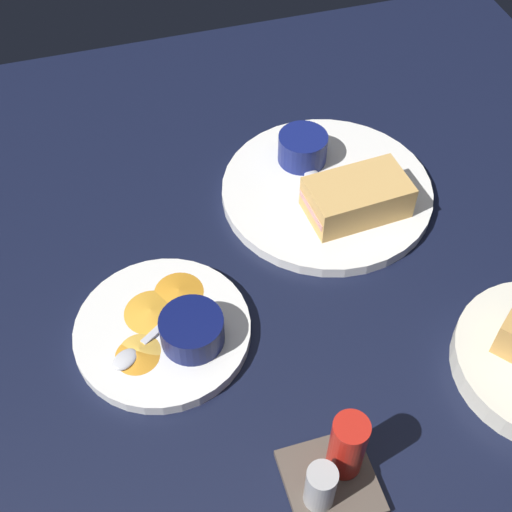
% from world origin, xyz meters
% --- Properties ---
extents(ground_plane, '(1.10, 1.10, 0.03)m').
position_xyz_m(ground_plane, '(0.00, 0.00, -0.01)').
color(ground_plane, black).
extents(plate_sandwich_main, '(0.29, 0.29, 0.02)m').
position_xyz_m(plate_sandwich_main, '(-0.08, -0.11, 0.01)').
color(plate_sandwich_main, white).
rests_on(plate_sandwich_main, ground_plane).
extents(sandwich_half_near, '(0.14, 0.09, 0.05)m').
position_xyz_m(sandwich_half_near, '(-0.10, -0.06, 0.04)').
color(sandwich_half_near, tan).
rests_on(sandwich_half_near, plate_sandwich_main).
extents(ramekin_dark_sauce, '(0.07, 0.07, 0.04)m').
position_xyz_m(ramekin_dark_sauce, '(-0.06, -0.17, 0.04)').
color(ramekin_dark_sauce, navy).
rests_on(ramekin_dark_sauce, plate_sandwich_main).
extents(spoon_by_dark_ramekin, '(0.02, 0.10, 0.01)m').
position_xyz_m(spoon_by_dark_ramekin, '(-0.06, -0.12, 0.02)').
color(spoon_by_dark_ramekin, silver).
rests_on(spoon_by_dark_ramekin, plate_sandwich_main).
extents(plate_chips_companion, '(0.21, 0.21, 0.02)m').
position_xyz_m(plate_chips_companion, '(0.19, 0.05, 0.01)').
color(plate_chips_companion, white).
rests_on(plate_chips_companion, ground_plane).
extents(ramekin_light_gravy, '(0.07, 0.07, 0.04)m').
position_xyz_m(ramekin_light_gravy, '(0.16, 0.08, 0.04)').
color(ramekin_light_gravy, '#0C144C').
rests_on(ramekin_light_gravy, plate_chips_companion).
extents(spoon_by_gravy_ramekin, '(0.09, 0.07, 0.01)m').
position_xyz_m(spoon_by_gravy_ramekin, '(0.22, 0.08, 0.02)').
color(spoon_by_gravy_ramekin, silver).
rests_on(spoon_by_gravy_ramekin, plate_chips_companion).
extents(plantain_chip_scatter, '(0.14, 0.14, 0.01)m').
position_xyz_m(plantain_chip_scatter, '(0.19, 0.05, 0.02)').
color(plantain_chip_scatter, orange).
rests_on(plantain_chip_scatter, plate_chips_companion).
extents(condiment_caddy, '(0.09, 0.09, 0.10)m').
position_xyz_m(condiment_caddy, '(0.06, 0.27, 0.03)').
color(condiment_caddy, brown).
rests_on(condiment_caddy, ground_plane).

